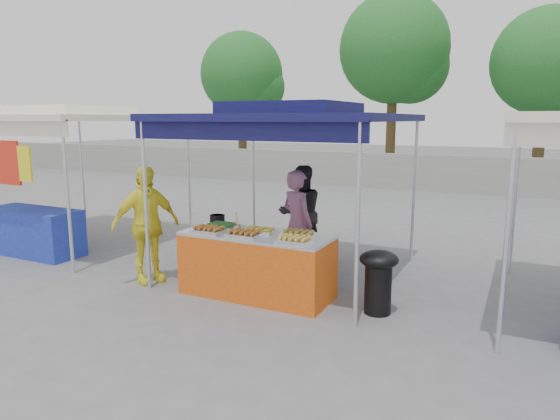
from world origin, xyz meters
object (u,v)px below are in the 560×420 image
at_px(vendor_woman, 297,224).
at_px(helper_man, 301,213).
at_px(vendor_table, 257,265).
at_px(wok_burner, 378,276).
at_px(cooking_pot, 217,219).
at_px(customer_person, 146,225).

bearing_deg(vendor_woman, helper_man, -44.91).
bearing_deg(vendor_table, wok_burner, 3.79).
distance_m(cooking_pot, wok_burner, 2.49).
height_order(cooking_pot, helper_man, helper_man).
distance_m(wok_burner, customer_person, 3.35).
bearing_deg(helper_man, vendor_table, 51.87).
relative_size(helper_man, customer_person, 0.94).
relative_size(cooking_pot, vendor_woman, 0.13).
xyz_separation_m(vendor_table, helper_man, (-0.19, 1.88, 0.37)).
height_order(wok_burner, helper_man, helper_man).
distance_m(helper_man, customer_person, 2.56).
height_order(vendor_table, customer_person, customer_person).
bearing_deg(vendor_woman, wok_burner, 173.31).
bearing_deg(customer_person, vendor_table, -56.50).
height_order(vendor_woman, customer_person, customer_person).
bearing_deg(helper_man, vendor_woman, 66.37).
height_order(vendor_table, vendor_woman, vendor_woman).
bearing_deg(wok_burner, customer_person, -167.26).
bearing_deg(wok_burner, cooking_pot, -177.43).
relative_size(cooking_pot, helper_man, 0.13).
xyz_separation_m(vendor_woman, customer_person, (-1.82, -1.21, 0.04)).
relative_size(cooking_pot, wok_burner, 0.27).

